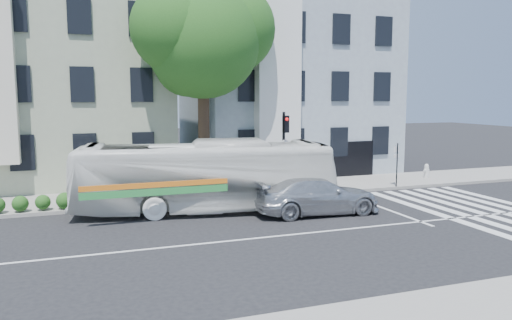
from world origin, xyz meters
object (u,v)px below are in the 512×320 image
bus (205,176)px  fire_hydrant (426,170)px  sedan (316,195)px  traffic_signal (284,142)px

bus → fire_hydrant: 14.49m
sedan → traffic_signal: bearing=-1.1°
bus → sedan: bearing=-104.8°
traffic_signal → fire_hydrant: size_ratio=5.12×
traffic_signal → sedan: bearing=-105.4°
sedan → traffic_signal: size_ratio=1.30×
sedan → traffic_signal: traffic_signal is taller
bus → fire_hydrant: size_ratio=13.61×
traffic_signal → fire_hydrant: (9.48, 1.22, -2.08)m
bus → traffic_signal: traffic_signal is taller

